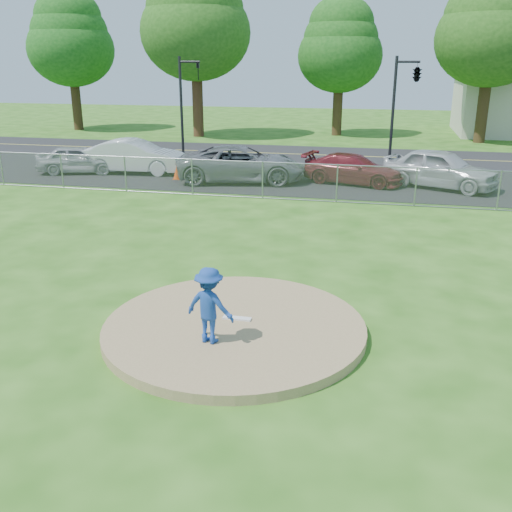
{
  "coord_description": "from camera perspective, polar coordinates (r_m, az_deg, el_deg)",
  "views": [
    {
      "loc": [
        2.8,
        -10.31,
        5.32
      ],
      "look_at": [
        0.0,
        2.0,
        1.0
      ],
      "focal_mm": 40.0,
      "sensor_mm": 36.0,
      "label": 1
    }
  ],
  "objects": [
    {
      "name": "traffic_signal_left",
      "position": [
        34.37,
        -7.13,
        15.49
      ],
      "size": [
        1.28,
        0.2,
        5.6
      ],
      "color": "black",
      "rests_on": "ground"
    },
    {
      "name": "pitchers_mound",
      "position": [
        11.89,
        -2.16,
        -7.17
      ],
      "size": [
        5.4,
        5.4,
        0.2
      ],
      "primitive_type": "cylinder",
      "color": "#937850",
      "rests_on": "ground"
    },
    {
      "name": "parked_car_silver",
      "position": [
        30.14,
        -17.28,
        9.23
      ],
      "size": [
        4.33,
        2.69,
        1.38
      ],
      "primitive_type": "imported",
      "rotation": [
        0.0,
        0.0,
        1.86
      ],
      "color": "#A4A4A9",
      "rests_on": "parking_lot"
    },
    {
      "name": "traffic_signal_center",
      "position": [
        32.34,
        15.58,
        16.98
      ],
      "size": [
        1.42,
        2.48,
        5.6
      ],
      "color": "black",
      "rests_on": "ground"
    },
    {
      "name": "ground",
      "position": [
        21.18,
        4.82,
        4.27
      ],
      "size": [
        120.0,
        120.0,
        0.0
      ],
      "primitive_type": "plane",
      "color": "#255813",
      "rests_on": "ground"
    },
    {
      "name": "street",
      "position": [
        34.83,
        8.18,
        9.92
      ],
      "size": [
        60.0,
        7.0,
        0.01
      ],
      "primitive_type": "cube",
      "color": "black",
      "rests_on": "ground"
    },
    {
      "name": "parked_car_gray",
      "position": [
        26.7,
        -1.45,
        9.19
      ],
      "size": [
        6.28,
        3.77,
        1.63
      ],
      "primitive_type": "imported",
      "rotation": [
        0.0,
        0.0,
        1.76
      ],
      "color": "slate",
      "rests_on": "parking_lot"
    },
    {
      "name": "traffic_cone",
      "position": [
        27.55,
        -7.9,
        8.36
      ],
      "size": [
        0.37,
        0.37,
        0.72
      ],
      "primitive_type": "cone",
      "color": "#EF480C",
      "rests_on": "parking_lot"
    },
    {
      "name": "parked_car_pearl",
      "position": [
        26.59,
        17.95,
        8.32
      ],
      "size": [
        5.36,
        3.9,
        1.7
      ],
      "primitive_type": "imported",
      "rotation": [
        0.0,
        0.0,
        1.14
      ],
      "color": "#B6B9BB",
      "rests_on": "parking_lot"
    },
    {
      "name": "chain_link_fence",
      "position": [
        22.94,
        5.59,
        7.31
      ],
      "size": [
        40.0,
        0.06,
        1.5
      ],
      "primitive_type": "cube",
      "color": "gray",
      "rests_on": "ground"
    },
    {
      "name": "pitching_rubber",
      "position": [
        12.01,
        -1.92,
        -6.24
      ],
      "size": [
        0.6,
        0.15,
        0.04
      ],
      "primitive_type": "cube",
      "color": "white",
      "rests_on": "pitchers_mound"
    },
    {
      "name": "tree_left",
      "position": [
        43.65,
        -6.12,
        22.63
      ],
      "size": [
        7.84,
        7.84,
        12.53
      ],
      "color": "#3D2216",
      "rests_on": "ground"
    },
    {
      "name": "parking_lot",
      "position": [
        27.47,
        6.78,
        7.6
      ],
      "size": [
        50.0,
        8.0,
        0.01
      ],
      "primitive_type": "cube",
      "color": "black",
      "rests_on": "ground"
    },
    {
      "name": "tree_right",
      "position": [
        42.82,
        22.65,
        20.67
      ],
      "size": [
        7.28,
        7.28,
        11.63
      ],
      "color": "#342313",
      "rests_on": "ground"
    },
    {
      "name": "parked_car_darkred",
      "position": [
        26.63,
        9.7,
        8.57
      ],
      "size": [
        4.89,
        2.92,
        1.33
      ],
      "primitive_type": "imported",
      "rotation": [
        0.0,
        0.0,
        1.32
      ],
      "color": "maroon",
      "rests_on": "parking_lot"
    },
    {
      "name": "pitcher",
      "position": [
        10.83,
        -4.67,
        -4.95
      ],
      "size": [
        1.07,
        0.75,
        1.5
      ],
      "primitive_type": "imported",
      "rotation": [
        0.0,
        0.0,
        2.93
      ],
      "color": "#1B3F94",
      "rests_on": "pitchers_mound"
    },
    {
      "name": "tree_far_left",
      "position": [
        49.93,
        -18.1,
        20.02
      ],
      "size": [
        6.72,
        6.72,
        10.74
      ],
      "color": "#332112",
      "rests_on": "ground"
    },
    {
      "name": "tree_center",
      "position": [
        44.48,
        8.43,
        20.18
      ],
      "size": [
        6.16,
        6.16,
        9.84
      ],
      "color": "#372414",
      "rests_on": "ground"
    },
    {
      "name": "parked_car_white",
      "position": [
        29.43,
        -12.05,
        9.72
      ],
      "size": [
        5.12,
        2.11,
        1.65
      ],
      "primitive_type": "imported",
      "rotation": [
        0.0,
        0.0,
        1.64
      ],
      "color": "silver",
      "rests_on": "parking_lot"
    }
  ]
}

